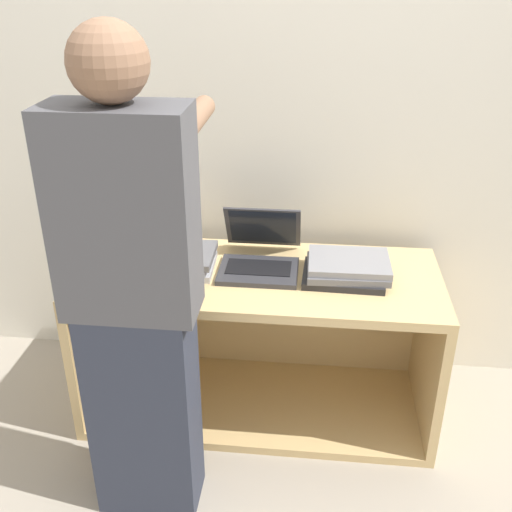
{
  "coord_description": "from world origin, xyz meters",
  "views": [
    {
      "loc": [
        0.21,
        -1.74,
        1.75
      ],
      "look_at": [
        0.0,
        0.21,
        0.77
      ],
      "focal_mm": 42.0,
      "sensor_mm": 36.0,
      "label": 1
    }
  ],
  "objects_px": {
    "laptop_stack_left": "(174,260)",
    "laptop_stack_right": "(347,269)",
    "laptop_open": "(260,256)",
    "person": "(134,301)"
  },
  "relations": [
    {
      "from": "laptop_open",
      "to": "person",
      "type": "bearing_deg",
      "value": -119.61
    },
    {
      "from": "laptop_stack_left",
      "to": "laptop_stack_right",
      "type": "distance_m",
      "value": 0.67
    },
    {
      "from": "laptop_stack_left",
      "to": "laptop_stack_right",
      "type": "xyz_separation_m",
      "value": [
        0.67,
        -0.0,
        0.0
      ]
    },
    {
      "from": "laptop_open",
      "to": "laptop_stack_right",
      "type": "height_order",
      "value": "laptop_open"
    },
    {
      "from": "laptop_stack_left",
      "to": "laptop_stack_right",
      "type": "height_order",
      "value": "same"
    },
    {
      "from": "laptop_stack_right",
      "to": "person",
      "type": "distance_m",
      "value": 0.85
    },
    {
      "from": "laptop_open",
      "to": "laptop_stack_left",
      "type": "bearing_deg",
      "value": -170.25
    },
    {
      "from": "laptop_stack_left",
      "to": "laptop_open",
      "type": "bearing_deg",
      "value": 9.75
    },
    {
      "from": "laptop_stack_right",
      "to": "person",
      "type": "xyz_separation_m",
      "value": [
        -0.66,
        -0.52,
        0.13
      ]
    },
    {
      "from": "laptop_open",
      "to": "laptop_stack_left",
      "type": "distance_m",
      "value": 0.34
    }
  ]
}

